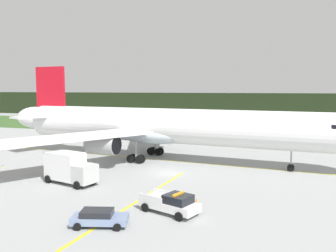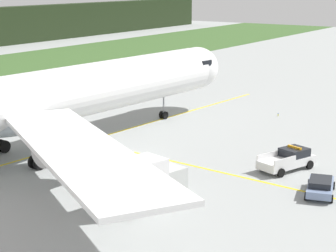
{
  "view_description": "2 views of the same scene",
  "coord_description": "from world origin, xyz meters",
  "px_view_note": "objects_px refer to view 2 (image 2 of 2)",
  "views": [
    {
      "loc": [
        13.84,
        -41.31,
        10.68
      ],
      "look_at": [
        -2.97,
        8.59,
        5.04
      ],
      "focal_mm": 37.28,
      "sensor_mm": 36.0,
      "label": 1
    },
    {
      "loc": [
        -41.76,
        -32.44,
        15.95
      ],
      "look_at": [
        1.78,
        -3.35,
        3.06
      ],
      "focal_mm": 64.19,
      "sensor_mm": 36.0,
      "label": 2
    }
  ],
  "objects_px": {
    "airliner": "(38,101)",
    "staff_car": "(320,186)",
    "ops_pickup_truck": "(288,159)",
    "apron_cone": "(264,157)",
    "catering_truck": "(142,182)"
  },
  "relations": [
    {
      "from": "ops_pickup_truck",
      "to": "staff_car",
      "type": "relative_size",
      "value": 1.22
    },
    {
      "from": "ops_pickup_truck",
      "to": "apron_cone",
      "type": "relative_size",
      "value": 9.75
    },
    {
      "from": "airliner",
      "to": "staff_car",
      "type": "bearing_deg",
      "value": -80.96
    },
    {
      "from": "staff_car",
      "to": "apron_cone",
      "type": "distance_m",
      "value": 9.53
    },
    {
      "from": "airliner",
      "to": "catering_truck",
      "type": "distance_m",
      "value": 16.88
    },
    {
      "from": "catering_truck",
      "to": "staff_car",
      "type": "height_order",
      "value": "catering_truck"
    },
    {
      "from": "airliner",
      "to": "staff_car",
      "type": "relative_size",
      "value": 11.98
    },
    {
      "from": "staff_car",
      "to": "apron_cone",
      "type": "height_order",
      "value": "staff_car"
    },
    {
      "from": "airliner",
      "to": "apron_cone",
      "type": "distance_m",
      "value": 21.21
    },
    {
      "from": "airliner",
      "to": "apron_cone",
      "type": "relative_size",
      "value": 95.8
    },
    {
      "from": "catering_truck",
      "to": "apron_cone",
      "type": "xyz_separation_m",
      "value": [
        15.33,
        -2.39,
        -1.56
      ]
    },
    {
      "from": "catering_truck",
      "to": "staff_car",
      "type": "distance_m",
      "value": 13.64
    },
    {
      "from": "airliner",
      "to": "ops_pickup_truck",
      "type": "xyz_separation_m",
      "value": [
        8.5,
        -21.05,
        -4.17
      ]
    },
    {
      "from": "ops_pickup_truck",
      "to": "catering_truck",
      "type": "height_order",
      "value": "catering_truck"
    },
    {
      "from": "staff_car",
      "to": "catering_truck",
      "type": "bearing_deg",
      "value": 133.7
    }
  ]
}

